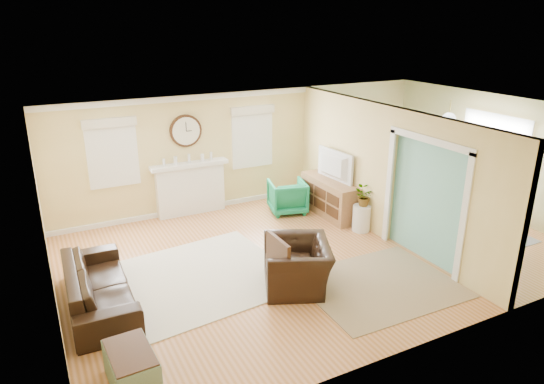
% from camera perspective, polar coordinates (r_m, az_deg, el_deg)
% --- Properties ---
extents(floor, '(9.00, 9.00, 0.00)m').
position_cam_1_polar(floor, '(9.19, 5.34, -6.86)').
color(floor, '#AE672E').
rests_on(floor, ground).
extents(wall_back, '(9.00, 0.02, 2.60)m').
position_cam_1_polar(wall_back, '(11.22, -2.66, 5.24)').
color(wall_back, '#D2BB6D').
rests_on(wall_back, ground).
extents(wall_front, '(9.00, 0.02, 2.60)m').
position_cam_1_polar(wall_front, '(6.57, 19.86, -6.74)').
color(wall_front, '#D2BB6D').
rests_on(wall_front, ground).
extents(wall_left, '(0.02, 6.00, 2.60)m').
position_cam_1_polar(wall_left, '(7.44, -25.17, -4.33)').
color(wall_left, '#D2BB6D').
rests_on(wall_left, ground).
extents(wall_right, '(0.02, 6.00, 2.60)m').
position_cam_1_polar(wall_right, '(11.67, 24.65, 4.01)').
color(wall_right, '#D2BB6D').
rests_on(wall_right, ground).
extents(ceiling, '(9.00, 6.00, 0.02)m').
position_cam_1_polar(ceiling, '(8.37, 5.90, 9.30)').
color(ceiling, white).
rests_on(ceiling, wall_back).
extents(partition, '(0.17, 6.00, 2.60)m').
position_cam_1_polar(partition, '(9.75, 12.25, 2.92)').
color(partition, '#D2BB6D').
rests_on(partition, ground).
extents(fireplace, '(1.70, 0.30, 1.17)m').
position_cam_1_polar(fireplace, '(10.81, -9.58, 0.52)').
color(fireplace, white).
rests_on(fireplace, ground).
extents(wall_clock, '(0.70, 0.07, 0.70)m').
position_cam_1_polar(wall_clock, '(10.55, -10.11, 7.10)').
color(wall_clock, '#432A16').
rests_on(wall_clock, wall_back).
extents(window_left, '(1.05, 0.13, 1.42)m').
position_cam_1_polar(window_left, '(10.25, -18.33, 4.93)').
color(window_left, white).
rests_on(window_left, wall_back).
extents(window_right, '(1.05, 0.13, 1.42)m').
position_cam_1_polar(window_right, '(11.12, -2.35, 7.01)').
color(window_right, white).
rests_on(window_right, wall_back).
extents(french_doors, '(0.06, 1.70, 2.20)m').
position_cam_1_polar(french_doors, '(11.68, 24.37, 3.05)').
color(french_doors, white).
rests_on(french_doors, ground).
extents(pendant, '(0.30, 0.30, 0.55)m').
position_cam_1_polar(pendant, '(10.36, 20.07, 7.97)').
color(pendant, gold).
rests_on(pendant, ceiling).
extents(rug_cream, '(3.22, 2.87, 0.02)m').
position_cam_1_polar(rug_cream, '(8.34, -8.83, -9.92)').
color(rug_cream, beige).
rests_on(rug_cream, floor).
extents(rug_jute, '(2.44, 2.01, 0.01)m').
position_cam_1_polar(rug_jute, '(8.22, 12.49, -10.63)').
color(rug_jute, tan).
rests_on(rug_jute, floor).
extents(rug_grey, '(2.17, 2.71, 0.01)m').
position_cam_1_polar(rug_grey, '(10.77, 20.03, -3.89)').
color(rug_grey, gray).
rests_on(rug_grey, floor).
extents(sofa, '(0.94, 2.30, 0.66)m').
position_cam_1_polar(sofa, '(7.82, -19.74, -10.34)').
color(sofa, black).
rests_on(sofa, floor).
extents(eames_chair, '(1.40, 1.47, 0.76)m').
position_cam_1_polar(eames_chair, '(7.85, 2.99, -8.59)').
color(eames_chair, black).
rests_on(eames_chair, floor).
extents(green_chair, '(0.94, 0.96, 0.73)m').
position_cam_1_polar(green_chair, '(10.80, 1.82, -0.54)').
color(green_chair, '#1C7146').
rests_on(green_chair, floor).
extents(trunk, '(0.53, 0.84, 0.47)m').
position_cam_1_polar(trunk, '(6.26, -16.19, -19.28)').
color(trunk, slate).
rests_on(trunk, floor).
extents(credenza, '(0.56, 1.64, 0.80)m').
position_cam_1_polar(credenza, '(10.73, 6.87, -0.60)').
color(credenza, '#A57B4F').
rests_on(credenza, floor).
extents(tv, '(0.24, 1.14, 0.65)m').
position_cam_1_polar(tv, '(10.49, 6.95, 3.10)').
color(tv, black).
rests_on(tv, credenza).
extents(garden_stool, '(0.37, 0.37, 0.54)m').
position_cam_1_polar(garden_stool, '(10.04, 10.48, -3.05)').
color(garden_stool, white).
rests_on(garden_stool, floor).
extents(potted_plant, '(0.46, 0.48, 0.41)m').
position_cam_1_polar(potted_plant, '(9.87, 10.64, -0.51)').
color(potted_plant, '#337F33').
rests_on(potted_plant, garden_stool).
extents(dining_table, '(1.23, 1.87, 0.61)m').
position_cam_1_polar(dining_table, '(10.66, 20.22, -2.41)').
color(dining_table, '#432A16').
rests_on(dining_table, floor).
extents(dining_chair_n, '(0.44, 0.44, 0.86)m').
position_cam_1_polar(dining_chair_n, '(11.36, 16.25, 0.43)').
color(dining_chair_n, gray).
rests_on(dining_chair_n, floor).
extents(dining_chair_s, '(0.48, 0.48, 1.00)m').
position_cam_1_polar(dining_chair_s, '(9.83, 25.01, -3.16)').
color(dining_chair_s, gray).
rests_on(dining_chair_s, floor).
extents(dining_chair_w, '(0.55, 0.55, 1.01)m').
position_cam_1_polar(dining_chair_w, '(10.11, 18.31, -1.61)').
color(dining_chair_w, white).
rests_on(dining_chair_w, floor).
extents(dining_chair_e, '(0.55, 0.55, 0.99)m').
position_cam_1_polar(dining_chair_e, '(11.07, 22.62, -0.37)').
color(dining_chair_e, gray).
rests_on(dining_chair_e, floor).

